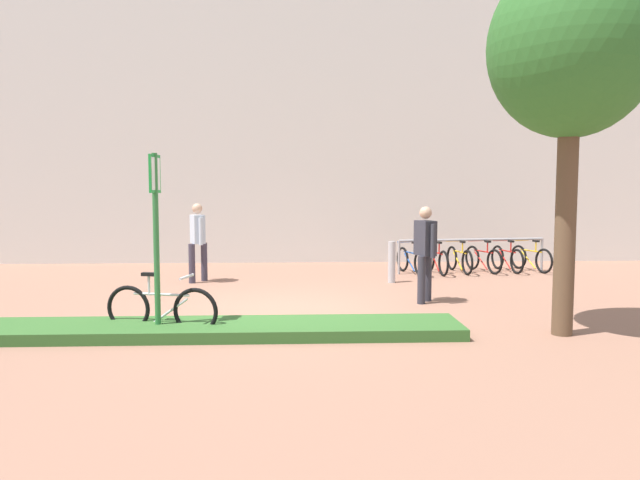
# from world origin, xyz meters

# --- Properties ---
(ground_plane) EXTENTS (60.00, 60.00, 0.00)m
(ground_plane) POSITION_xyz_m (0.00, 0.00, 0.00)
(ground_plane) COLOR #936651
(building_facade) EXTENTS (28.00, 1.20, 10.00)m
(building_facade) POSITION_xyz_m (0.00, 7.19, 5.00)
(building_facade) COLOR silver
(building_facade) RESTS_ON ground
(planter_strip) EXTENTS (7.00, 1.10, 0.16)m
(planter_strip) POSITION_xyz_m (-0.98, -1.66, 0.08)
(planter_strip) COLOR #336028
(planter_strip) RESTS_ON ground
(tree_sidewalk) EXTENTS (2.22, 2.22, 5.16)m
(tree_sidewalk) POSITION_xyz_m (3.92, -1.85, 3.89)
(tree_sidewalk) COLOR brown
(tree_sidewalk) RESTS_ON ground
(parking_sign_post) EXTENTS (0.08, 0.36, 2.51)m
(parking_sign_post) POSITION_xyz_m (-1.70, -1.66, 1.64)
(parking_sign_post) COLOR #2D7238
(parking_sign_post) RESTS_ON ground
(bike_at_sign) EXTENTS (1.64, 0.54, 0.86)m
(bike_at_sign) POSITION_xyz_m (-1.68, -1.51, 0.35)
(bike_at_sign) COLOR black
(bike_at_sign) RESTS_ON ground
(bike_rack_cluster) EXTENTS (3.73, 1.86, 0.83)m
(bike_rack_cluster) POSITION_xyz_m (4.53, 4.41, 0.35)
(bike_rack_cluster) COLOR #99999E
(bike_rack_cluster) RESTS_ON ground
(bollard_steel) EXTENTS (0.16, 0.16, 0.90)m
(bollard_steel) POSITION_xyz_m (2.31, 2.90, 0.45)
(bollard_steel) COLOR #ADADB2
(bollard_steel) RESTS_ON ground
(person_suited_navy) EXTENTS (0.36, 0.58, 1.72)m
(person_suited_navy) POSITION_xyz_m (2.52, 0.59, 0.98)
(person_suited_navy) COLOR #2D2D38
(person_suited_navy) RESTS_ON ground
(person_shirt_white) EXTENTS (0.38, 0.56, 1.72)m
(person_shirt_white) POSITION_xyz_m (-1.91, 3.17, 0.98)
(person_shirt_white) COLOR #383342
(person_shirt_white) RESTS_ON ground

